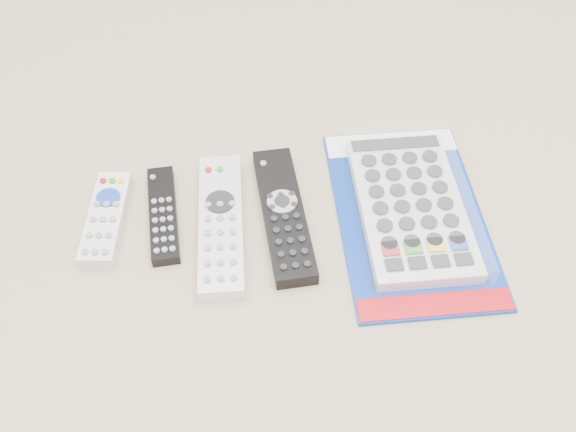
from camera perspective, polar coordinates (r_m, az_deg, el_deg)
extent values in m
plane|color=gray|center=(0.86, -2.20, -0.36)|extent=(5.00, 5.00, 0.00)
cube|color=silver|center=(0.89, -15.85, -0.22)|extent=(0.07, 0.16, 0.02)
cylinder|color=#1635A6|center=(0.89, -15.69, 1.60)|extent=(0.04, 0.04, 0.00)
cube|color=black|center=(0.88, -11.04, 0.17)|extent=(0.04, 0.16, 0.02)
cube|color=silver|center=(0.85, -5.98, -0.69)|extent=(0.08, 0.23, 0.02)
cylinder|color=black|center=(0.86, -6.06, 1.27)|extent=(0.04, 0.04, 0.00)
cube|color=black|center=(0.86, -0.41, 0.20)|extent=(0.06, 0.22, 0.02)
cylinder|color=silver|center=(0.85, -0.53, 1.29)|extent=(0.04, 0.04, 0.00)
cube|color=navy|center=(0.88, 10.78, 0.04)|extent=(0.22, 0.34, 0.01)
cube|color=white|center=(0.96, 9.10, 6.39)|extent=(0.19, 0.06, 0.00)
cube|color=#A90C14|center=(0.80, 12.99, -7.69)|extent=(0.19, 0.05, 0.00)
cube|color=silver|center=(0.87, 10.83, 0.80)|extent=(0.16, 0.26, 0.02)
cube|color=white|center=(0.87, 10.91, 1.17)|extent=(0.17, 0.27, 0.04)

